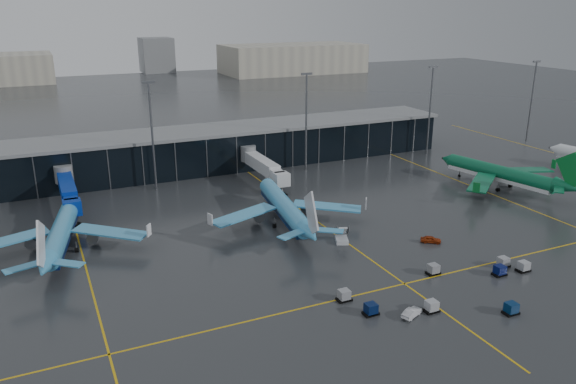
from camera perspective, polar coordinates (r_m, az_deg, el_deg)
name	(u,v)px	position (r m, az deg, el deg)	size (l,w,h in m)	color
ground	(305,258)	(97.98, 1.77, -6.74)	(600.00, 600.00, 0.00)	#282B2D
terminal_pier	(202,149)	(151.16, -8.77, 4.32)	(142.00, 17.00, 10.70)	black
jet_bridges	(68,190)	(127.82, -21.47, 0.22)	(94.00, 27.50, 7.20)	#595B60
flood_masts	(234,125)	(139.61, -5.55, 6.82)	(203.00, 0.50, 25.50)	#595B60
distant_hangars	(183,62)	(362.18, -10.58, 12.88)	(260.00, 71.00, 22.00)	#B2AD99
taxi_lines	(327,228)	(110.86, 3.96, -3.69)	(220.00, 120.00, 0.02)	gold
airliner_arkefly	(60,220)	(107.11, -22.19, -2.68)	(31.98, 36.42, 11.19)	#3A90C0
airliner_klm_near	(284,196)	(111.26, -0.39, -0.43)	(32.61, 37.14, 11.41)	#409DD2
airliner_aer_lingus	(500,164)	(142.78, 20.74, 2.65)	(33.05, 37.64, 11.57)	#0B603C
baggage_carts	(454,285)	(91.14, 16.55, -9.06)	(33.95, 16.17, 1.70)	black
mobile_airstair	(342,238)	(104.54, 5.48, -4.69)	(3.26, 3.80, 3.45)	silver
service_van_red	(431,239)	(107.17, 14.30, -4.69)	(1.50, 3.72, 1.27)	#972C0B
service_van_white	(412,312)	(82.54, 12.47, -11.85)	(1.31, 3.76, 1.24)	silver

